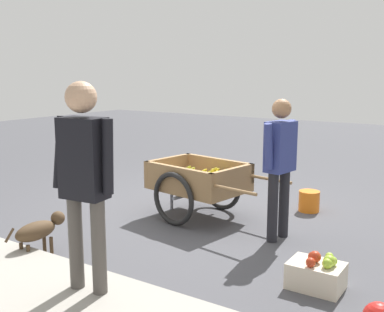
{
  "coord_description": "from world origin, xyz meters",
  "views": [
    {
      "loc": [
        -3.2,
        4.81,
        1.78
      ],
      "look_at": [
        -0.08,
        0.03,
        0.75
      ],
      "focal_mm": 43.68,
      "sensor_mm": 36.0,
      "label": 1
    }
  ],
  "objects_px": {
    "dog": "(39,230)",
    "bystander_person": "(84,174)",
    "fruit_cart": "(199,183)",
    "vendor_person": "(280,158)",
    "apple_crate": "(317,274)",
    "plastic_bucket": "(309,201)"
  },
  "relations": [
    {
      "from": "vendor_person",
      "to": "apple_crate",
      "type": "bearing_deg",
      "value": 128.56
    },
    {
      "from": "dog",
      "to": "bystander_person",
      "type": "xyz_separation_m",
      "value": [
        -1.09,
        0.42,
        0.77
      ]
    },
    {
      "from": "dog",
      "to": "bystander_person",
      "type": "bearing_deg",
      "value": 158.95
    },
    {
      "from": "plastic_bucket",
      "to": "bystander_person",
      "type": "relative_size",
      "value": 0.16
    },
    {
      "from": "plastic_bucket",
      "to": "fruit_cart",
      "type": "bearing_deg",
      "value": 42.87
    },
    {
      "from": "fruit_cart",
      "to": "dog",
      "type": "height_order",
      "value": "fruit_cart"
    },
    {
      "from": "plastic_bucket",
      "to": "bystander_person",
      "type": "xyz_separation_m",
      "value": [
        0.59,
        3.33,
        0.9
      ]
    },
    {
      "from": "dog",
      "to": "apple_crate",
      "type": "xyz_separation_m",
      "value": [
        -2.48,
        -0.8,
        -0.14
      ]
    },
    {
      "from": "dog",
      "to": "plastic_bucket",
      "type": "height_order",
      "value": "dog"
    },
    {
      "from": "apple_crate",
      "to": "bystander_person",
      "type": "height_order",
      "value": "bystander_person"
    },
    {
      "from": "fruit_cart",
      "to": "bystander_person",
      "type": "relative_size",
      "value": 1.02
    },
    {
      "from": "dog",
      "to": "apple_crate",
      "type": "relative_size",
      "value": 1.53
    },
    {
      "from": "vendor_person",
      "to": "dog",
      "type": "distance_m",
      "value": 2.53
    },
    {
      "from": "plastic_bucket",
      "to": "apple_crate",
      "type": "distance_m",
      "value": 2.25
    },
    {
      "from": "vendor_person",
      "to": "dog",
      "type": "height_order",
      "value": "vendor_person"
    },
    {
      "from": "vendor_person",
      "to": "bystander_person",
      "type": "height_order",
      "value": "bystander_person"
    },
    {
      "from": "vendor_person",
      "to": "plastic_bucket",
      "type": "relative_size",
      "value": 5.63
    },
    {
      "from": "apple_crate",
      "to": "vendor_person",
      "type": "bearing_deg",
      "value": -51.44
    },
    {
      "from": "vendor_person",
      "to": "bystander_person",
      "type": "distance_m",
      "value": 2.25
    },
    {
      "from": "plastic_bucket",
      "to": "bystander_person",
      "type": "bearing_deg",
      "value": 79.94
    },
    {
      "from": "fruit_cart",
      "to": "apple_crate",
      "type": "height_order",
      "value": "fruit_cart"
    },
    {
      "from": "vendor_person",
      "to": "apple_crate",
      "type": "xyz_separation_m",
      "value": [
        -0.74,
        0.92,
        -0.76
      ]
    }
  ]
}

